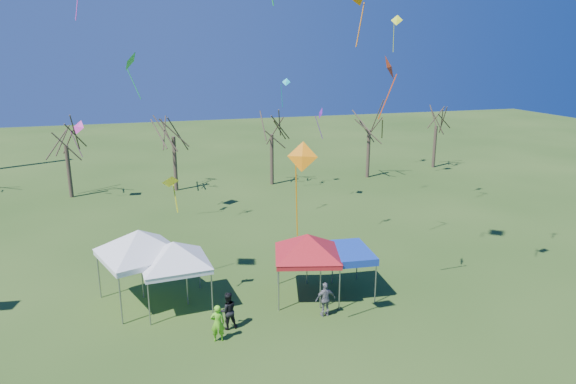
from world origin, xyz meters
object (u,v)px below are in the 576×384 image
object	(u,v)px
tent_white_west	(139,235)
person_grey	(325,299)
person_green	(218,323)
tree_3	(271,116)
person_dark	(228,311)
tree_2	(172,117)
tent_white_mid	(174,246)
tent_red	(308,238)
tent_blue	(340,254)
tree_1	(64,126)
tree_5	(437,111)
tree_4	(370,113)

from	to	relation	value
tent_white_west	person_grey	distance (m)	9.05
person_green	person_grey	bearing A→B (deg)	-166.85
person_green	tree_3	bearing A→B (deg)	-104.52
tree_3	person_dark	world-z (taller)	tree_3
tree_2	tent_white_mid	world-z (taller)	tree_2
tent_white_mid	person_dark	xyz separation A→B (m)	(1.94, -2.70, -2.15)
person_grey	person_dark	world-z (taller)	person_dark
tent_red	tent_blue	world-z (taller)	tent_red
tent_red	tent_white_west	bearing A→B (deg)	166.99
tent_blue	tent_white_west	bearing A→B (deg)	168.57
tent_white_west	tent_white_mid	xyz separation A→B (m)	(1.49, -0.92, -0.38)
tree_1	tent_red	distance (m)	25.77
tent_white_mid	person_green	bearing A→B (deg)	-69.05
tent_red	person_grey	size ratio (longest dim) A/B	2.52
tent_white_mid	tree_5	bearing A→B (deg)	39.28
tent_white_west	tree_3	bearing A→B (deg)	59.63
tree_4	person_green	world-z (taller)	tree_4
tree_2	tent_white_west	world-z (taller)	tree_2
tent_white_mid	person_dark	distance (m)	3.96
tree_5	tent_white_west	bearing A→B (deg)	-143.31
tent_white_west	person_green	bearing A→B (deg)	-57.59
tent_red	tree_4	bearing A→B (deg)	58.30
tent_white_west	person_green	distance (m)	5.90
tree_2	tent_red	distance (m)	22.58
tree_3	person_dark	bearing A→B (deg)	-109.25
tree_1	tree_4	xyz separation A→B (m)	(26.12, -0.65, 0.27)
tent_blue	tent_red	bearing A→B (deg)	176.07
tree_2	person_green	bearing A→B (deg)	-90.82
tree_1	person_grey	size ratio (longest dim) A/B	4.67
tent_blue	tree_5	bearing A→B (deg)	49.83
tent_white_mid	person_green	size ratio (longest dim) A/B	2.59
tree_1	tree_3	bearing A→B (deg)	-2.06
tree_2	tree_5	distance (m)	26.15
tent_blue	person_green	xyz separation A→B (m)	(-6.43, -2.62, -1.27)
tent_blue	person_dark	distance (m)	6.24
tree_3	tent_blue	xyz separation A→B (m)	(-2.32, -21.68, -4.00)
tree_4	tree_5	size ratio (longest dim) A/B	1.06
tree_1	tent_white_west	size ratio (longest dim) A/B	1.70
tent_white_mid	person_dark	bearing A→B (deg)	-54.26
tree_1	tree_4	distance (m)	26.13
tree_3	tent_blue	distance (m)	22.17
tent_white_mid	tent_blue	world-z (taller)	tent_white_mid
tree_3	tent_white_west	xyz separation A→B (m)	(-11.61, -19.80, -2.73)
tent_white_mid	person_grey	xyz separation A→B (m)	(6.32, -2.89, -2.17)
tent_white_mid	person_grey	bearing A→B (deg)	-24.53
tree_3	person_green	xyz separation A→B (m)	(-8.75, -24.30, -5.27)
tree_2	person_dark	xyz separation A→B (m)	(0.22, -23.76, -5.46)
tree_4	tree_2	bearing A→B (deg)	178.78
tent_white_west	person_green	xyz separation A→B (m)	(2.85, -4.49, -2.55)
tent_white_mid	person_dark	size ratio (longest dim) A/B	2.51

